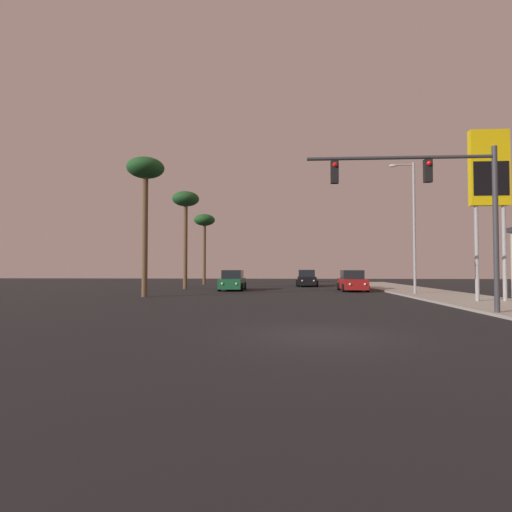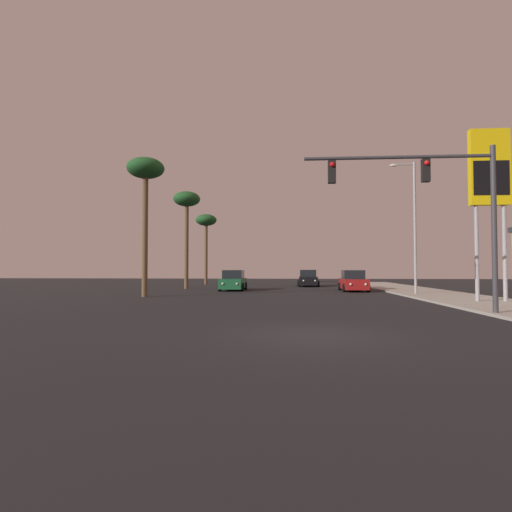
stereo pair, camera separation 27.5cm
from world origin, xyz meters
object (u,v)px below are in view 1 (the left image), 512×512
(car_black, at_px, (307,279))
(palm_tree_near, at_px, (145,176))
(gas_station_sign, at_px, (489,177))
(palm_tree_mid, at_px, (186,204))
(traffic_light_mast, at_px, (440,194))
(street_lamp, at_px, (412,220))
(car_green, at_px, (233,281))
(palm_tree_far, at_px, (204,224))
(car_red, at_px, (352,282))

(car_black, height_order, palm_tree_near, palm_tree_near)
(gas_station_sign, bearing_deg, palm_tree_mid, 145.07)
(traffic_light_mast, distance_m, street_lamp, 12.18)
(car_green, relative_size, palm_tree_far, 0.54)
(car_green, height_order, traffic_light_mast, traffic_light_mast)
(palm_tree_near, bearing_deg, car_black, 54.31)
(car_red, bearing_deg, street_lamp, 125.49)
(car_black, xyz_separation_m, palm_tree_near, (-11.40, -15.87, 7.03))
(car_black, relative_size, palm_tree_far, 0.54)
(traffic_light_mast, relative_size, palm_tree_mid, 0.85)
(car_green, distance_m, palm_tree_far, 14.37)
(car_red, distance_m, street_lamp, 7.17)
(car_black, relative_size, street_lamp, 0.48)
(car_black, bearing_deg, street_lamp, 118.01)
(traffic_light_mast, bearing_deg, car_green, 120.97)
(traffic_light_mast, xyz_separation_m, palm_tree_far, (-14.86, 29.07, 2.23))
(car_green, bearing_deg, palm_tree_near, 60.11)
(car_red, height_order, palm_tree_mid, palm_tree_mid)
(gas_station_sign, distance_m, palm_tree_far, 30.64)
(car_black, xyz_separation_m, gas_station_sign, (8.26, -19.42, 5.86))
(car_black, bearing_deg, traffic_light_mast, 100.24)
(gas_station_sign, bearing_deg, street_lamp, 106.93)
(car_green, bearing_deg, gas_station_sign, 143.49)
(car_green, distance_m, palm_tree_near, 11.59)
(palm_tree_near, distance_m, palm_tree_mid, 10.01)
(gas_station_sign, relative_size, palm_tree_near, 1.00)
(car_green, height_order, car_black, same)
(car_red, bearing_deg, car_black, -69.15)
(car_red, relative_size, car_green, 1.00)
(car_red, height_order, palm_tree_near, palm_tree_near)
(car_red, xyz_separation_m, traffic_light_mast, (0.44, -16.52, 3.97))
(street_lamp, relative_size, palm_tree_near, 1.00)
(car_black, height_order, palm_tree_far, palm_tree_far)
(street_lamp, relative_size, gas_station_sign, 1.00)
(car_green, bearing_deg, car_red, 178.32)
(car_green, height_order, palm_tree_near, palm_tree_near)
(car_black, bearing_deg, palm_tree_mid, 29.95)
(car_green, bearing_deg, palm_tree_far, -67.88)
(car_green, distance_m, street_lamp, 14.64)
(car_red, distance_m, gas_station_sign, 13.49)
(gas_station_sign, height_order, palm_tree_far, gas_station_sign)
(traffic_light_mast, xyz_separation_m, palm_tree_mid, (-14.67, 19.07, 2.83))
(traffic_light_mast, xyz_separation_m, palm_tree_near, (-14.92, 9.07, 3.06))
(car_black, xyz_separation_m, street_lamp, (6.34, -13.09, 4.36))
(palm_tree_far, bearing_deg, street_lamp, -44.27)
(gas_station_sign, bearing_deg, car_red, 115.19)
(palm_tree_far, bearing_deg, car_black, -20.04)
(traffic_light_mast, distance_m, palm_tree_mid, 24.22)
(gas_station_sign, bearing_deg, palm_tree_near, 169.76)
(traffic_light_mast, bearing_deg, gas_station_sign, 49.37)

